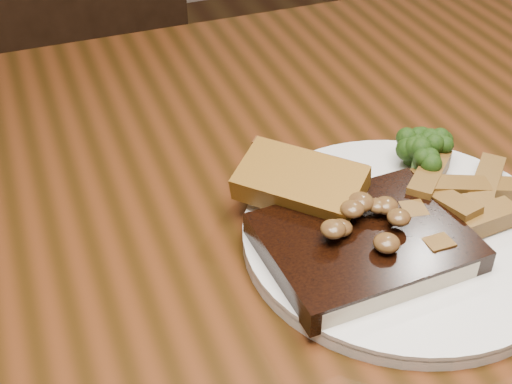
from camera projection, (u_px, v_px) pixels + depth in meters
dining_table at (275, 286)px, 0.74m from camera, size 1.60×0.90×0.75m
chair_far at (58, 112)px, 1.32m from camera, size 0.53×0.53×0.90m
plate at (402, 238)px, 0.65m from camera, size 0.35×0.35×0.01m
steak at (364, 244)px, 0.62m from camera, size 0.18×0.14×0.03m
steak_bone at (398, 293)px, 0.58m from camera, size 0.15×0.02×0.02m
mushroom_pile at (363, 216)px, 0.61m from camera, size 0.07×0.07×0.03m
garlic_bread at (299, 200)px, 0.67m from camera, size 0.12×0.13×0.02m
potato_wedges at (452, 203)px, 0.66m from camera, size 0.12×0.12×0.02m
broccoli_cluster at (416, 151)px, 0.72m from camera, size 0.06×0.06×0.04m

